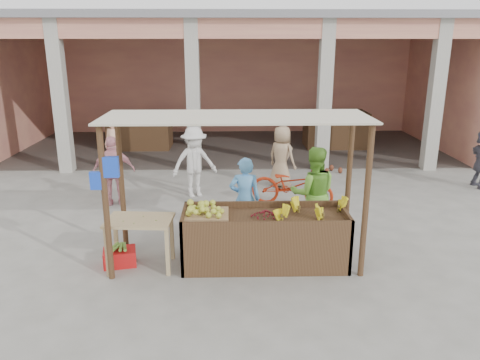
{
  "coord_description": "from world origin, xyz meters",
  "views": [
    {
      "loc": [
        -0.06,
        -6.87,
        3.47
      ],
      "look_at": [
        0.14,
        1.2,
        1.05
      ],
      "focal_mm": 35.0,
      "sensor_mm": 36.0,
      "label": 1
    }
  ],
  "objects_px": {
    "fruit_stall": "(264,240)",
    "side_table": "(140,227)",
    "vendor_green": "(313,191)",
    "motorcycle": "(292,185)",
    "vendor_blue": "(245,196)",
    "red_crate": "(120,257)"
  },
  "relations": [
    {
      "from": "side_table",
      "to": "vendor_green",
      "type": "bearing_deg",
      "value": 24.6
    },
    {
      "from": "motorcycle",
      "to": "fruit_stall",
      "type": "bearing_deg",
      "value": -175.07
    },
    {
      "from": "red_crate",
      "to": "vendor_green",
      "type": "bearing_deg",
      "value": 4.99
    },
    {
      "from": "red_crate",
      "to": "vendor_green",
      "type": "height_order",
      "value": "vendor_green"
    },
    {
      "from": "fruit_stall",
      "to": "vendor_green",
      "type": "height_order",
      "value": "vendor_green"
    },
    {
      "from": "side_table",
      "to": "vendor_blue",
      "type": "bearing_deg",
      "value": 36.39
    },
    {
      "from": "vendor_green",
      "to": "fruit_stall",
      "type": "bearing_deg",
      "value": 48.96
    },
    {
      "from": "fruit_stall",
      "to": "side_table",
      "type": "bearing_deg",
      "value": -177.26
    },
    {
      "from": "side_table",
      "to": "red_crate",
      "type": "relative_size",
      "value": 2.08
    },
    {
      "from": "vendor_green",
      "to": "motorcycle",
      "type": "xyz_separation_m",
      "value": [
        -0.15,
        1.69,
        -0.4
      ]
    },
    {
      "from": "vendor_green",
      "to": "motorcycle",
      "type": "relative_size",
      "value": 0.95
    },
    {
      "from": "red_crate",
      "to": "vendor_blue",
      "type": "relative_size",
      "value": 0.31
    },
    {
      "from": "vendor_blue",
      "to": "motorcycle",
      "type": "height_order",
      "value": "vendor_blue"
    },
    {
      "from": "vendor_blue",
      "to": "side_table",
      "type": "bearing_deg",
      "value": 32.77
    },
    {
      "from": "fruit_stall",
      "to": "side_table",
      "type": "relative_size",
      "value": 2.47
    },
    {
      "from": "side_table",
      "to": "vendor_blue",
      "type": "height_order",
      "value": "vendor_blue"
    },
    {
      "from": "fruit_stall",
      "to": "red_crate",
      "type": "bearing_deg",
      "value": -179.83
    },
    {
      "from": "fruit_stall",
      "to": "vendor_green",
      "type": "relative_size",
      "value": 1.45
    },
    {
      "from": "side_table",
      "to": "fruit_stall",
      "type": "bearing_deg",
      "value": 6.84
    },
    {
      "from": "red_crate",
      "to": "vendor_blue",
      "type": "height_order",
      "value": "vendor_blue"
    },
    {
      "from": "red_crate",
      "to": "vendor_blue",
      "type": "xyz_separation_m",
      "value": [
        2.04,
        0.97,
        0.68
      ]
    },
    {
      "from": "fruit_stall",
      "to": "motorcycle",
      "type": "xyz_separation_m",
      "value": [
        0.79,
        2.68,
        0.09
      ]
    }
  ]
}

